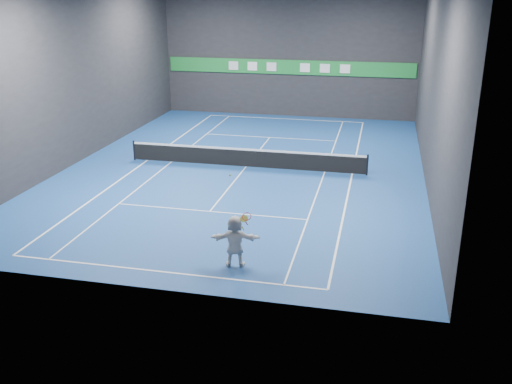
% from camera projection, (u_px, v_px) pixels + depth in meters
% --- Properties ---
extents(ground, '(26.00, 26.00, 0.00)m').
position_uv_depth(ground, '(246.00, 167.00, 29.67)').
color(ground, navy).
rests_on(ground, ground).
extents(wall_back, '(18.00, 0.10, 9.00)m').
position_uv_depth(wall_back, '(289.00, 53.00, 40.09)').
color(wall_back, '#252427').
rests_on(wall_back, ground).
extents(wall_front, '(18.00, 0.10, 9.00)m').
position_uv_depth(wall_front, '(138.00, 148.00, 16.21)').
color(wall_front, '#252427').
rests_on(wall_front, ground).
extents(wall_left, '(0.10, 26.00, 9.00)m').
position_uv_depth(wall_left, '(79.00, 74.00, 30.00)').
color(wall_left, '#252427').
rests_on(wall_left, ground).
extents(wall_right, '(0.10, 26.00, 9.00)m').
position_uv_depth(wall_right, '(434.00, 87.00, 26.30)').
color(wall_right, '#252427').
rests_on(wall_right, ground).
extents(baseline_near, '(10.98, 0.08, 0.01)m').
position_uv_depth(baseline_near, '(161.00, 272.00, 18.75)').
color(baseline_near, white).
rests_on(baseline_near, ground).
extents(baseline_far, '(10.98, 0.08, 0.01)m').
position_uv_depth(baseline_far, '(285.00, 119.00, 40.59)').
color(baseline_far, white).
rests_on(baseline_far, ground).
extents(sideline_doubles_left, '(0.08, 23.78, 0.01)m').
position_uv_depth(sideline_doubles_left, '(147.00, 160.00, 30.80)').
color(sideline_doubles_left, white).
rests_on(sideline_doubles_left, ground).
extents(sideline_doubles_right, '(0.08, 23.78, 0.01)m').
position_uv_depth(sideline_doubles_right, '(352.00, 174.00, 28.54)').
color(sideline_doubles_right, white).
rests_on(sideline_doubles_right, ground).
extents(sideline_singles_left, '(0.06, 23.78, 0.01)m').
position_uv_depth(sideline_singles_left, '(171.00, 162.00, 30.51)').
color(sideline_singles_left, white).
rests_on(sideline_singles_left, ground).
extents(sideline_singles_right, '(0.06, 23.78, 0.01)m').
position_uv_depth(sideline_singles_right, '(325.00, 172.00, 28.82)').
color(sideline_singles_right, white).
rests_on(sideline_singles_right, ground).
extents(service_line_near, '(8.23, 0.06, 0.01)m').
position_uv_depth(service_line_near, '(210.00, 211.00, 23.79)').
color(service_line_near, white).
rests_on(service_line_near, ground).
extents(service_line_far, '(8.23, 0.06, 0.01)m').
position_uv_depth(service_line_far, '(270.00, 137.00, 35.55)').
color(service_line_far, white).
rests_on(service_line_far, ground).
extents(center_service_line, '(0.06, 12.80, 0.01)m').
position_uv_depth(center_service_line, '(246.00, 167.00, 29.67)').
color(center_service_line, white).
rests_on(center_service_line, ground).
extents(player, '(1.73, 0.83, 1.79)m').
position_uv_depth(player, '(235.00, 241.00, 18.88)').
color(player, silver).
rests_on(player, ground).
extents(tennis_ball, '(0.07, 0.07, 0.07)m').
position_uv_depth(tennis_ball, '(230.00, 175.00, 18.25)').
color(tennis_ball, '#D1F328').
rests_on(tennis_ball, player).
extents(tennis_net, '(12.50, 0.10, 1.07)m').
position_uv_depth(tennis_net, '(246.00, 157.00, 29.49)').
color(tennis_net, black).
rests_on(tennis_net, ground).
extents(sponsor_banner, '(17.64, 0.11, 1.00)m').
position_uv_depth(sponsor_banner, '(288.00, 67.00, 40.37)').
color(sponsor_banner, '#1D8734').
rests_on(sponsor_banner, wall_back).
extents(tennis_racket, '(0.48, 0.31, 0.69)m').
position_uv_depth(tennis_racket, '(246.00, 218.00, 18.57)').
color(tennis_racket, red).
rests_on(tennis_racket, player).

